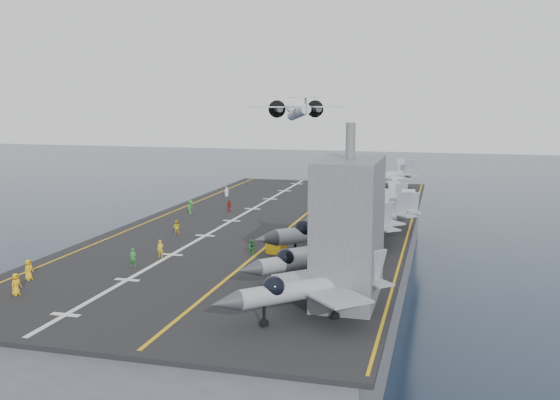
% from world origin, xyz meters
% --- Properties ---
extents(ground, '(500.00, 500.00, 0.00)m').
position_xyz_m(ground, '(0.00, 0.00, 0.00)').
color(ground, '#142135').
rests_on(ground, ground).
extents(hull, '(36.00, 90.00, 10.00)m').
position_xyz_m(hull, '(0.00, 0.00, 5.00)').
color(hull, '#56595E').
rests_on(hull, ground).
extents(flight_deck, '(38.00, 92.00, 0.40)m').
position_xyz_m(flight_deck, '(0.00, 0.00, 10.20)').
color(flight_deck, black).
rests_on(flight_deck, hull).
extents(foul_line, '(0.35, 90.00, 0.02)m').
position_xyz_m(foul_line, '(3.00, 0.00, 10.42)').
color(foul_line, gold).
rests_on(foul_line, flight_deck).
extents(landing_centerline, '(0.50, 90.00, 0.02)m').
position_xyz_m(landing_centerline, '(-6.00, 0.00, 10.42)').
color(landing_centerline, silver).
rests_on(landing_centerline, flight_deck).
extents(deck_edge_port, '(0.25, 90.00, 0.02)m').
position_xyz_m(deck_edge_port, '(-17.00, 0.00, 10.42)').
color(deck_edge_port, gold).
rests_on(deck_edge_port, flight_deck).
extents(deck_edge_stbd, '(0.25, 90.00, 0.02)m').
position_xyz_m(deck_edge_stbd, '(18.50, 0.00, 10.42)').
color(deck_edge_stbd, gold).
rests_on(deck_edge_stbd, flight_deck).
extents(island_superstructure, '(5.00, 10.00, 15.00)m').
position_xyz_m(island_superstructure, '(15.00, -30.00, 17.90)').
color(island_superstructure, '#56595E').
rests_on(island_superstructure, flight_deck).
extents(fighter_jet_0, '(17.33, 17.17, 5.08)m').
position_xyz_m(fighter_jet_0, '(12.89, -35.63, 12.94)').
color(fighter_jet_0, gray).
rests_on(fighter_jet_0, flight_deck).
extents(fighter_jet_1, '(16.35, 16.52, 4.84)m').
position_xyz_m(fighter_jet_1, '(11.20, -26.33, 12.82)').
color(fighter_jet_1, '#949CA4').
rests_on(fighter_jet_1, flight_deck).
extents(fighter_jet_2, '(19.63, 19.14, 5.72)m').
position_xyz_m(fighter_jet_2, '(11.13, -15.83, 13.26)').
color(fighter_jet_2, gray).
rests_on(fighter_jet_2, flight_deck).
extents(fighter_jet_3, '(19.09, 19.00, 5.61)m').
position_xyz_m(fighter_jet_3, '(12.82, -6.92, 13.21)').
color(fighter_jet_3, '#A2AAB1').
rests_on(fighter_jet_3, flight_deck).
extents(fighter_jet_4, '(16.25, 12.83, 4.97)m').
position_xyz_m(fighter_jet_4, '(13.46, 0.38, 12.88)').
color(fighter_jet_4, '#A1A8B1').
rests_on(fighter_jet_4, flight_deck).
extents(fighter_jet_5, '(17.23, 15.46, 4.99)m').
position_xyz_m(fighter_jet_5, '(11.72, 7.02, 12.89)').
color(fighter_jet_5, '#969CA5').
rests_on(fighter_jet_5, flight_deck).
extents(fighter_jet_6, '(15.14, 12.64, 4.48)m').
position_xyz_m(fighter_jet_6, '(11.41, 17.52, 12.64)').
color(fighter_jet_6, gray).
rests_on(fighter_jet_6, flight_deck).
extents(fighter_jet_8, '(19.11, 18.91, 5.60)m').
position_xyz_m(fighter_jet_8, '(11.20, 35.66, 13.20)').
color(fighter_jet_8, '#99A4AB').
rests_on(fighter_jet_8, flight_deck).
extents(tow_cart_a, '(2.24, 1.81, 1.17)m').
position_xyz_m(tow_cart_a, '(4.97, -16.53, 10.98)').
color(tow_cart_a, yellow).
rests_on(tow_cart_a, flight_deck).
extents(tow_cart_b, '(2.64, 2.25, 1.35)m').
position_xyz_m(tow_cart_b, '(6.54, -1.77, 11.07)').
color(tow_cart_b, gold).
rests_on(tow_cart_b, flight_deck).
extents(tow_cart_c, '(2.42, 1.70, 1.37)m').
position_xyz_m(tow_cart_c, '(3.20, 24.54, 11.09)').
color(tow_cart_c, '#CD9A0E').
rests_on(tow_cart_c, flight_deck).
extents(crew_0, '(1.03, 1.32, 1.96)m').
position_xyz_m(crew_0, '(-15.01, -32.29, 11.38)').
color(crew_0, yellow).
rests_on(crew_0, flight_deck).
extents(crew_1, '(1.29, 1.01, 1.91)m').
position_xyz_m(crew_1, '(-6.69, -21.33, 11.36)').
color(crew_1, yellow).
rests_on(crew_1, flight_deck).
extents(crew_2, '(1.19, 0.87, 1.85)m').
position_xyz_m(crew_2, '(-9.76, -10.23, 11.33)').
color(crew_2, yellow).
rests_on(crew_2, flight_deck).
extents(crew_3, '(0.95, 1.32, 2.05)m').
position_xyz_m(crew_3, '(-13.67, 3.56, 11.43)').
color(crew_3, green).
rests_on(crew_3, flight_deck).
extents(crew_4, '(1.10, 0.77, 1.77)m').
position_xyz_m(crew_4, '(-8.76, 6.91, 11.29)').
color(crew_4, '#A71B10').
rests_on(crew_4, flight_deck).
extents(crew_5, '(1.22, 1.00, 1.74)m').
position_xyz_m(crew_5, '(-14.14, 20.76, 11.27)').
color(crew_5, white).
rests_on(crew_5, flight_deck).
extents(crew_6, '(1.28, 0.98, 1.93)m').
position_xyz_m(crew_6, '(-7.72, -25.51, 11.36)').
color(crew_6, '#268532').
rests_on(crew_6, flight_deck).
extents(crew_7, '(1.13, 0.88, 1.66)m').
position_xyz_m(crew_7, '(2.47, -17.62, 11.23)').
color(crew_7, '#268C33').
rests_on(crew_7, flight_deck).
extents(transport_plane, '(26.89, 23.73, 5.30)m').
position_xyz_m(transport_plane, '(-10.24, 59.69, 24.24)').
color(transport_plane, white).
extents(crew_8, '(1.03, 1.32, 1.96)m').
position_xyz_m(crew_8, '(-13.07, -36.64, 11.38)').
color(crew_8, yellow).
rests_on(crew_8, flight_deck).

